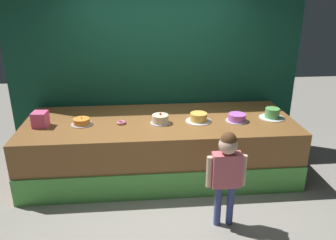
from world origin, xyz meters
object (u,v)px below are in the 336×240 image
cake_far_left (82,122)px  cake_left (160,119)px  child_figure (227,167)px  cake_center (199,118)px  donut (121,123)px  cake_right (237,118)px  pink_box (40,119)px  cake_far_right (272,114)px

cake_far_left → cake_left: cake_left is taller
child_figure → cake_center: bearing=95.1°
child_figure → cake_far_left: size_ratio=3.94×
donut → cake_left: size_ratio=0.45×
cake_right → donut: bearing=178.7°
pink_box → cake_far_right: (3.12, 0.03, -0.04)m
cake_far_left → cake_center: size_ratio=0.81×
donut → cake_right: size_ratio=0.41×
pink_box → cake_far_left: (0.52, 0.02, -0.06)m
cake_right → cake_left: bearing=179.2°
child_figure → cake_far_right: child_figure is taller
cake_left → cake_center: cake_left is taller
child_figure → cake_right: 1.19m
cake_center → pink_box: bearing=179.9°
cake_far_right → donut: bearing=-179.1°
cake_center → donut: bearing=180.0°
cake_right → cake_far_right: cake_far_right is taller
cake_right → cake_far_right: (0.52, 0.07, 0.01)m
cake_left → cake_center: bearing=2.3°
pink_box → donut: bearing=-0.1°
pink_box → cake_right: (2.60, -0.04, -0.05)m
cake_far_left → cake_left: size_ratio=1.06×
cake_far_left → cake_left: (1.04, -0.04, 0.02)m
child_figure → donut: child_figure is taller
cake_far_left → cake_right: (2.08, -0.06, 0.01)m
cake_far_left → pink_box: bearing=-178.0°
child_figure → donut: bearing=135.0°
cake_left → donut: bearing=177.7°
pink_box → cake_left: 1.56m
child_figure → cake_far_left: 2.04m
donut → pink_box: bearing=179.9°
pink_box → cake_center: size_ratio=0.57×
donut → child_figure: bearing=-45.0°
cake_center → cake_right: (0.52, -0.04, -0.01)m
cake_far_left → cake_center: 1.56m
cake_far_left → cake_far_right: 2.60m
cake_right → pink_box: bearing=179.1°
child_figure → cake_far_left: child_figure is taller
child_figure → cake_left: 1.29m
cake_left → cake_right: (1.04, -0.02, -0.01)m
pink_box → cake_center: 2.08m
cake_far_right → cake_far_left: bearing=-179.7°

